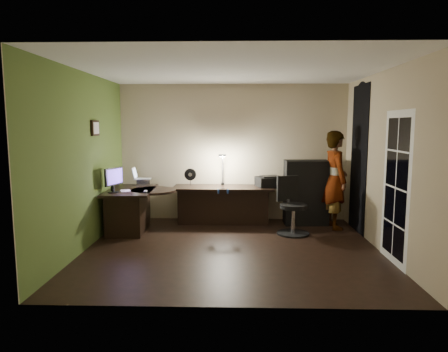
{
  "coord_description": "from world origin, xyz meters",
  "views": [
    {
      "loc": [
        0.05,
        -5.97,
        1.9
      ],
      "look_at": [
        -0.15,
        1.05,
        1.0
      ],
      "focal_mm": 32.0,
      "sensor_mm": 36.0,
      "label": 1
    }
  ],
  "objects_px": {
    "monitor": "(113,184)",
    "person": "(335,180)",
    "cabinet": "(306,192)",
    "office_chair": "(294,206)",
    "desk_right": "(223,205)",
    "desk_left": "(131,210)"
  },
  "relations": [
    {
      "from": "office_chair",
      "to": "person",
      "type": "xyz_separation_m",
      "value": [
        0.82,
        0.46,
        0.4
      ]
    },
    {
      "from": "desk_left",
      "to": "desk_right",
      "type": "xyz_separation_m",
      "value": [
        1.64,
        0.6,
        -0.02
      ]
    },
    {
      "from": "cabinet",
      "to": "office_chair",
      "type": "height_order",
      "value": "cabinet"
    },
    {
      "from": "desk_left",
      "to": "cabinet",
      "type": "xyz_separation_m",
      "value": [
        3.23,
        0.59,
        0.24
      ]
    },
    {
      "from": "monitor",
      "to": "person",
      "type": "height_order",
      "value": "person"
    },
    {
      "from": "desk_right",
      "to": "cabinet",
      "type": "relative_size",
      "value": 1.56
    },
    {
      "from": "desk_right",
      "to": "cabinet",
      "type": "xyz_separation_m",
      "value": [
        1.59,
        -0.01,
        0.26
      ]
    },
    {
      "from": "desk_right",
      "to": "person",
      "type": "xyz_separation_m",
      "value": [
        2.07,
        -0.29,
        0.54
      ]
    },
    {
      "from": "desk_left",
      "to": "person",
      "type": "height_order",
      "value": "person"
    },
    {
      "from": "cabinet",
      "to": "person",
      "type": "distance_m",
      "value": 0.62
    },
    {
      "from": "cabinet",
      "to": "monitor",
      "type": "relative_size",
      "value": 2.64
    },
    {
      "from": "desk_right",
      "to": "cabinet",
      "type": "distance_m",
      "value": 1.61
    },
    {
      "from": "desk_left",
      "to": "monitor",
      "type": "height_order",
      "value": "monitor"
    },
    {
      "from": "desk_right",
      "to": "office_chair",
      "type": "xyz_separation_m",
      "value": [
        1.25,
        -0.75,
        0.14
      ]
    },
    {
      "from": "desk_right",
      "to": "monitor",
      "type": "relative_size",
      "value": 4.12
    },
    {
      "from": "cabinet",
      "to": "office_chair",
      "type": "distance_m",
      "value": 0.83
    },
    {
      "from": "desk_left",
      "to": "office_chair",
      "type": "xyz_separation_m",
      "value": [
        2.88,
        -0.15,
        0.13
      ]
    },
    {
      "from": "cabinet",
      "to": "monitor",
      "type": "xyz_separation_m",
      "value": [
        -3.44,
        -0.94,
        0.29
      ]
    },
    {
      "from": "monitor",
      "to": "cabinet",
      "type": "bearing_deg",
      "value": 33.93
    },
    {
      "from": "office_chair",
      "to": "cabinet",
      "type": "bearing_deg",
      "value": 44.12
    },
    {
      "from": "desk_left",
      "to": "cabinet",
      "type": "height_order",
      "value": "cabinet"
    },
    {
      "from": "cabinet",
      "to": "desk_left",
      "type": "bearing_deg",
      "value": -171.46
    }
  ]
}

